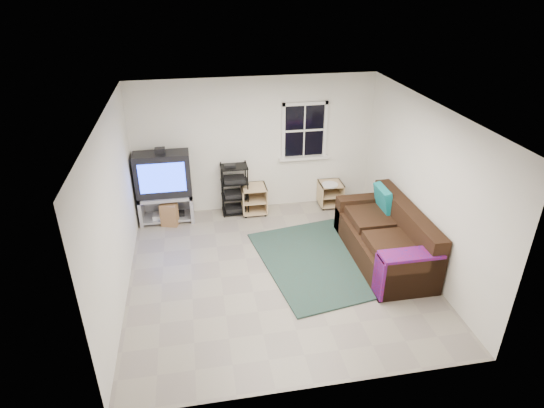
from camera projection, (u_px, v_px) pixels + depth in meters
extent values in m
plane|color=gray|center=(277.00, 271.00, 7.24)|extent=(4.60, 4.60, 0.00)
plane|color=white|center=(278.00, 111.00, 6.04)|extent=(4.60, 4.60, 0.00)
plane|color=beige|center=(255.00, 145.00, 8.65)|extent=(4.60, 0.00, 4.60)
plane|color=beige|center=(320.00, 298.00, 4.63)|extent=(4.60, 0.00, 4.60)
plane|color=beige|center=(115.00, 212.00, 6.28)|extent=(0.00, 4.60, 4.60)
plane|color=beige|center=(424.00, 187.00, 7.00)|extent=(0.00, 4.60, 4.60)
cube|color=black|center=(304.00, 130.00, 8.67)|extent=(0.80, 0.01, 1.02)
cube|color=silver|center=(305.00, 104.00, 8.42)|extent=(0.88, 0.06, 0.06)
cube|color=silver|center=(304.00, 158.00, 8.89)|extent=(0.98, 0.14, 0.05)
cube|color=silver|center=(283.00, 132.00, 8.59)|extent=(0.06, 0.06, 1.10)
cube|color=silver|center=(325.00, 129.00, 8.72)|extent=(0.06, 0.06, 1.10)
cube|color=silver|center=(304.00, 130.00, 8.66)|extent=(0.78, 0.04, 0.04)
cube|color=#A6A6AE|center=(165.00, 196.00, 8.49)|extent=(1.00, 0.50, 0.06)
cube|color=#A6A6AE|center=(141.00, 209.00, 8.53)|extent=(0.06, 0.50, 0.55)
cube|color=#A6A6AE|center=(192.00, 205.00, 8.67)|extent=(0.06, 0.50, 0.55)
cube|color=#A6A6AE|center=(168.00, 217.00, 8.69)|extent=(0.88, 0.46, 0.04)
cube|color=#A6A6AE|center=(167.00, 202.00, 8.80)|extent=(1.00, 0.04, 0.55)
cube|color=silver|center=(161.00, 215.00, 8.61)|extent=(0.30, 0.24, 0.08)
cube|color=black|center=(179.00, 213.00, 8.71)|extent=(0.20, 0.18, 0.06)
cube|color=black|center=(163.00, 174.00, 8.29)|extent=(1.00, 0.42, 0.82)
cube|color=#1E3EFF|center=(162.00, 178.00, 8.09)|extent=(0.82, 0.01, 0.56)
cube|color=black|center=(160.00, 151.00, 8.08)|extent=(0.18, 0.13, 0.10)
cylinder|color=black|center=(223.00, 194.00, 8.58)|extent=(0.02, 0.02, 1.02)
cylinder|color=black|center=(248.00, 192.00, 8.66)|extent=(0.02, 0.02, 1.02)
cylinder|color=black|center=(222.00, 186.00, 8.87)|extent=(0.02, 0.02, 1.02)
cylinder|color=black|center=(246.00, 185.00, 8.95)|extent=(0.02, 0.02, 1.02)
cube|color=black|center=(236.00, 210.00, 8.98)|extent=(0.51, 0.37, 0.02)
cube|color=black|center=(236.00, 208.00, 8.95)|extent=(0.40, 0.30, 0.08)
cube|color=black|center=(235.00, 196.00, 8.83)|extent=(0.51, 0.37, 0.02)
cube|color=black|center=(235.00, 194.00, 8.81)|extent=(0.40, 0.30, 0.08)
cube|color=black|center=(234.00, 182.00, 8.69)|extent=(0.51, 0.37, 0.02)
cube|color=black|center=(234.00, 179.00, 8.67)|extent=(0.40, 0.30, 0.08)
cube|color=black|center=(234.00, 167.00, 8.55)|extent=(0.51, 0.37, 0.02)
cube|color=tan|center=(254.00, 187.00, 8.75)|extent=(0.48, 0.48, 0.02)
cube|color=tan|center=(254.00, 210.00, 8.97)|extent=(0.48, 0.48, 0.02)
cube|color=tan|center=(242.00, 199.00, 8.82)|extent=(0.02, 0.48, 0.52)
cube|color=tan|center=(265.00, 198.00, 8.89)|extent=(0.02, 0.48, 0.52)
cube|color=tan|center=(252.00, 194.00, 9.06)|extent=(0.44, 0.02, 0.52)
cube|color=tan|center=(254.00, 200.00, 8.87)|extent=(0.44, 0.46, 0.02)
cylinder|color=black|center=(246.00, 217.00, 8.79)|extent=(0.05, 0.05, 0.05)
cylinder|color=black|center=(262.00, 206.00, 9.18)|extent=(0.05, 0.05, 0.05)
cube|color=tan|center=(331.00, 184.00, 9.04)|extent=(0.46, 0.46, 0.02)
cube|color=tan|center=(330.00, 203.00, 9.24)|extent=(0.46, 0.46, 0.02)
cube|color=tan|center=(320.00, 194.00, 9.11)|extent=(0.03, 0.45, 0.45)
cube|color=tan|center=(341.00, 193.00, 9.17)|extent=(0.03, 0.45, 0.45)
cube|color=tan|center=(328.00, 189.00, 9.33)|extent=(0.41, 0.03, 0.45)
cube|color=tan|center=(330.00, 194.00, 9.15)|extent=(0.42, 0.44, 0.02)
cylinder|color=black|center=(323.00, 209.00, 9.07)|extent=(0.05, 0.05, 0.05)
cylinder|color=black|center=(336.00, 200.00, 9.44)|extent=(0.05, 0.05, 0.05)
cylinder|color=silver|center=(330.00, 185.00, 8.94)|extent=(0.32, 0.32, 0.02)
cube|color=black|center=(383.00, 246.00, 7.47)|extent=(0.98, 2.18, 0.46)
cube|color=black|center=(407.00, 220.00, 7.31)|extent=(0.26, 2.18, 0.47)
cube|color=black|center=(363.00, 213.00, 8.26)|extent=(0.98, 0.26, 0.68)
cube|color=black|center=(409.00, 275.00, 6.58)|extent=(0.98, 0.26, 0.68)
cube|color=black|center=(391.00, 245.00, 6.94)|extent=(0.65, 0.78, 0.14)
cube|color=black|center=(370.00, 218.00, 7.70)|extent=(0.65, 0.78, 0.14)
cube|color=teal|center=(383.00, 199.00, 7.77)|extent=(0.22, 0.52, 0.45)
cube|color=#0D158F|center=(411.00, 255.00, 6.41)|extent=(0.90, 0.33, 0.04)
cube|color=#0D158F|center=(379.00, 277.00, 6.50)|extent=(0.04, 0.33, 0.63)
cube|color=#312115|center=(318.00, 261.00, 7.47)|extent=(2.08, 2.61, 0.03)
cube|color=#966643|center=(169.00, 215.00, 8.46)|extent=(0.34, 0.27, 0.43)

